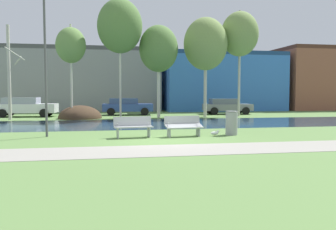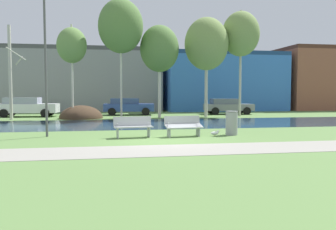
{
  "view_description": "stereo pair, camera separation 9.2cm",
  "coord_description": "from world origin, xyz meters",
  "px_view_note": "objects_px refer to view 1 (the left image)",
  "views": [
    {
      "loc": [
        -2.21,
        -13.41,
        1.87
      ],
      "look_at": [
        0.49,
        1.79,
        0.89
      ],
      "focal_mm": 37.67,
      "sensor_mm": 36.0,
      "label": 1
    },
    {
      "loc": [
        -2.12,
        -13.42,
        1.87
      ],
      "look_at": [
        0.49,
        1.79,
        0.89
      ],
      "focal_mm": 37.67,
      "sensor_mm": 36.0,
      "label": 2
    }
  ],
  "objects_px": {
    "streetlamp": "(45,42)",
    "parked_hatch_third_grey": "(226,106)",
    "trash_bin": "(232,123)",
    "bench_right": "(183,125)",
    "parked_sedan_second_blue": "(127,106)",
    "parked_van_nearest_white": "(25,107)",
    "bench_left": "(133,126)",
    "seagull": "(215,133)"
  },
  "relations": [
    {
      "from": "seagull",
      "to": "parked_van_nearest_white",
      "type": "distance_m",
      "value": 17.93
    },
    {
      "from": "parked_van_nearest_white",
      "to": "seagull",
      "type": "bearing_deg",
      "value": -52.94
    },
    {
      "from": "parked_hatch_third_grey",
      "to": "seagull",
      "type": "bearing_deg",
      "value": -111.22
    },
    {
      "from": "streetlamp",
      "to": "parked_hatch_third_grey",
      "type": "distance_m",
      "value": 19.11
    },
    {
      "from": "trash_bin",
      "to": "streetlamp",
      "type": "bearing_deg",
      "value": 174.81
    },
    {
      "from": "streetlamp",
      "to": "parked_van_nearest_white",
      "type": "distance_m",
      "value": 14.19
    },
    {
      "from": "bench_right",
      "to": "parked_van_nearest_white",
      "type": "height_order",
      "value": "parked_van_nearest_white"
    },
    {
      "from": "streetlamp",
      "to": "parked_hatch_third_grey",
      "type": "height_order",
      "value": "streetlamp"
    },
    {
      "from": "bench_left",
      "to": "parked_sedan_second_blue",
      "type": "xyz_separation_m",
      "value": [
        0.65,
        15.08,
        0.28
      ]
    },
    {
      "from": "parked_sedan_second_blue",
      "to": "bench_left",
      "type": "bearing_deg",
      "value": -92.48
    },
    {
      "from": "streetlamp",
      "to": "trash_bin",
      "type": "bearing_deg",
      "value": -5.19
    },
    {
      "from": "trash_bin",
      "to": "streetlamp",
      "type": "xyz_separation_m",
      "value": [
        -7.96,
        0.72,
        3.46
      ]
    },
    {
      "from": "streetlamp",
      "to": "parked_hatch_third_grey",
      "type": "relative_size",
      "value": 1.43
    },
    {
      "from": "streetlamp",
      "to": "bench_right",
      "type": "bearing_deg",
      "value": -8.87
    },
    {
      "from": "trash_bin",
      "to": "parked_van_nearest_white",
      "type": "bearing_deg",
      "value": 129.63
    },
    {
      "from": "seagull",
      "to": "parked_hatch_third_grey",
      "type": "xyz_separation_m",
      "value": [
        5.72,
        14.74,
        0.6
      ]
    },
    {
      "from": "bench_left",
      "to": "streetlamp",
      "type": "relative_size",
      "value": 0.27
    },
    {
      "from": "streetlamp",
      "to": "parked_hatch_third_grey",
      "type": "xyz_separation_m",
      "value": [
        12.84,
        13.77,
        -3.28
      ]
    },
    {
      "from": "parked_sedan_second_blue",
      "to": "trash_bin",
      "type": "bearing_deg",
      "value": -76.01
    },
    {
      "from": "parked_sedan_second_blue",
      "to": "parked_hatch_third_grey",
      "type": "distance_m",
      "value": 8.61
    },
    {
      "from": "streetlamp",
      "to": "parked_sedan_second_blue",
      "type": "bearing_deg",
      "value": 73.34
    },
    {
      "from": "bench_right",
      "to": "parked_sedan_second_blue",
      "type": "xyz_separation_m",
      "value": [
        -1.49,
        15.08,
        0.28
      ]
    },
    {
      "from": "bench_left",
      "to": "parked_hatch_third_grey",
      "type": "distance_m",
      "value": 17.34
    },
    {
      "from": "seagull",
      "to": "streetlamp",
      "type": "height_order",
      "value": "streetlamp"
    },
    {
      "from": "trash_bin",
      "to": "parked_hatch_third_grey",
      "type": "bearing_deg",
      "value": 71.36
    },
    {
      "from": "parked_sedan_second_blue",
      "to": "bench_right",
      "type": "bearing_deg",
      "value": -84.36
    },
    {
      "from": "bench_left",
      "to": "parked_van_nearest_white",
      "type": "bearing_deg",
      "value": 117.08
    },
    {
      "from": "bench_right",
      "to": "parked_hatch_third_grey",
      "type": "bearing_deg",
      "value": 64.13
    },
    {
      "from": "bench_left",
      "to": "parked_van_nearest_white",
      "type": "relative_size",
      "value": 0.35
    },
    {
      "from": "streetlamp",
      "to": "parked_sedan_second_blue",
      "type": "height_order",
      "value": "streetlamp"
    },
    {
      "from": "bench_right",
      "to": "parked_sedan_second_blue",
      "type": "bearing_deg",
      "value": 95.64
    },
    {
      "from": "trash_bin",
      "to": "parked_van_nearest_white",
      "type": "relative_size",
      "value": 0.23
    },
    {
      "from": "trash_bin",
      "to": "parked_hatch_third_grey",
      "type": "height_order",
      "value": "parked_hatch_third_grey"
    },
    {
      "from": "bench_left",
      "to": "parked_sedan_second_blue",
      "type": "relative_size",
      "value": 0.39
    },
    {
      "from": "bench_left",
      "to": "bench_right",
      "type": "bearing_deg",
      "value": 0.0
    },
    {
      "from": "trash_bin",
      "to": "streetlamp",
      "type": "distance_m",
      "value": 8.71
    },
    {
      "from": "bench_right",
      "to": "trash_bin",
      "type": "xyz_separation_m",
      "value": [
        2.22,
        0.17,
        0.08
      ]
    },
    {
      "from": "trash_bin",
      "to": "parked_sedan_second_blue",
      "type": "bearing_deg",
      "value": 103.99
    },
    {
      "from": "bench_left",
      "to": "bench_right",
      "type": "distance_m",
      "value": 2.14
    },
    {
      "from": "trash_bin",
      "to": "parked_sedan_second_blue",
      "type": "height_order",
      "value": "parked_sedan_second_blue"
    },
    {
      "from": "bench_right",
      "to": "parked_hatch_third_grey",
      "type": "xyz_separation_m",
      "value": [
        7.11,
        14.66,
        0.26
      ]
    },
    {
      "from": "seagull",
      "to": "parked_van_nearest_white",
      "type": "xyz_separation_m",
      "value": [
        -10.8,
        14.3,
        0.67
      ]
    }
  ]
}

